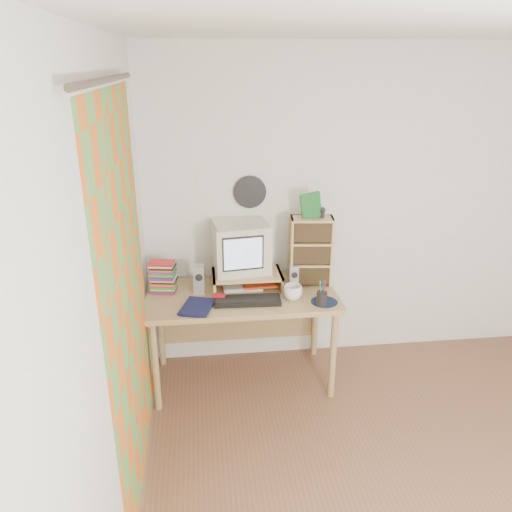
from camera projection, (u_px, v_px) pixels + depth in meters
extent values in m
plane|color=brown|center=(447.00, 511.00, 2.80)|extent=(3.50, 3.50, 0.00)
plane|color=white|center=(366.00, 210.00, 3.97)|extent=(3.50, 0.00, 3.50)
plane|color=white|center=(104.00, 335.00, 2.16)|extent=(0.00, 3.50, 3.50)
plane|color=orange|center=(128.00, 305.00, 2.64)|extent=(0.00, 2.20, 2.20)
cylinder|color=black|center=(250.00, 192.00, 3.78)|extent=(0.25, 0.02, 0.25)
cube|color=tan|center=(242.00, 296.00, 3.70)|extent=(1.40, 0.70, 0.04)
cube|color=tan|center=(239.00, 317.00, 4.14)|extent=(1.33, 0.02, 0.41)
cylinder|color=tan|center=(155.00, 367.00, 3.50)|extent=(0.05, 0.05, 0.71)
cylinder|color=tan|center=(333.00, 355.00, 3.64)|extent=(0.05, 0.05, 0.71)
cylinder|color=tan|center=(160.00, 326.00, 4.04)|extent=(0.05, 0.05, 0.71)
cylinder|color=tan|center=(315.00, 317.00, 4.18)|extent=(0.05, 0.05, 0.71)
cube|color=tan|center=(214.00, 282.00, 3.74)|extent=(0.02, 0.30, 0.12)
cube|color=tan|center=(280.00, 279.00, 3.80)|extent=(0.02, 0.30, 0.12)
cube|color=tan|center=(247.00, 274.00, 3.75)|extent=(0.52, 0.30, 0.02)
cube|color=beige|center=(241.00, 248.00, 3.72)|extent=(0.44, 0.44, 0.37)
cube|color=#B0AFB4|center=(199.00, 279.00, 3.68)|extent=(0.09, 0.09, 0.21)
cube|color=#B0AFB4|center=(293.00, 276.00, 3.76)|extent=(0.07, 0.07, 0.18)
cube|color=black|center=(248.00, 301.00, 3.55)|extent=(0.48, 0.18, 0.03)
cube|color=tan|center=(311.00, 251.00, 3.77)|extent=(0.34, 0.21, 0.53)
imported|color=white|center=(293.00, 292.00, 3.59)|extent=(0.15, 0.15, 0.11)
imported|color=#10153D|center=(183.00, 304.00, 3.48)|extent=(0.29, 0.25, 0.05)
cylinder|color=#101C37|center=(324.00, 302.00, 3.56)|extent=(0.23, 0.23, 0.00)
cube|color=red|center=(219.00, 298.00, 3.58)|extent=(0.10, 0.08, 0.04)
cube|color=#1A5D24|center=(311.00, 206.00, 3.63)|extent=(0.15, 0.05, 0.19)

